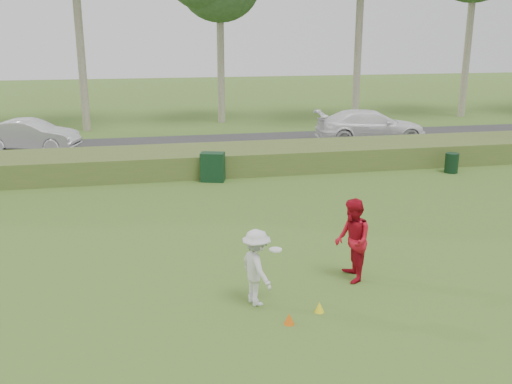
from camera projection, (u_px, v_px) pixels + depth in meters
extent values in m
plane|color=#3D6421|center=(294.00, 301.00, 12.11)|extent=(120.00, 120.00, 0.00)
cube|color=#496127|center=(217.00, 160.00, 23.30)|extent=(80.00, 3.00, 0.90)
cube|color=#2D2D2D|center=(203.00, 146.00, 28.13)|extent=(80.00, 6.00, 0.06)
cylinder|color=gray|center=(220.00, 27.00, 34.01)|extent=(0.44, 0.44, 11.50)
cylinder|color=gray|center=(360.00, 4.00, 33.32)|extent=(0.44, 0.44, 14.00)
cylinder|color=gray|center=(471.00, 10.00, 36.16)|extent=(0.44, 0.44, 13.50)
imported|color=silver|center=(257.00, 267.00, 11.79)|extent=(0.86, 1.18, 1.63)
cylinder|color=white|center=(276.00, 250.00, 11.77)|extent=(0.27, 0.27, 0.03)
imported|color=#B10F1F|center=(352.00, 241.00, 12.89)|extent=(0.83, 1.01, 1.93)
cone|color=orange|center=(289.00, 319.00, 11.14)|extent=(0.21, 0.21, 0.23)
cone|color=yellow|center=(319.00, 307.00, 11.62)|extent=(0.20, 0.20, 0.22)
cube|color=#11331C|center=(213.00, 167.00, 21.59)|extent=(1.01, 0.79, 1.10)
cylinder|color=black|center=(452.00, 163.00, 22.94)|extent=(0.53, 0.53, 0.80)
imported|color=white|center=(31.00, 135.00, 26.89)|extent=(4.65, 2.63, 1.45)
imported|color=white|center=(371.00, 126.00, 28.84)|extent=(5.80, 2.93, 1.61)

